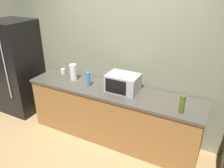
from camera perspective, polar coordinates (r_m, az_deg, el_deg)
ground_plane at (r=3.76m, az=-2.93°, el=-16.33°), size 8.00×8.00×0.00m
back_wall at (r=3.71m, az=2.94°, el=7.32°), size 6.40×0.10×2.70m
counter_run at (r=3.76m, az=0.00°, el=-7.57°), size 2.84×0.64×0.90m
refrigerator at (r=4.76m, az=-22.53°, el=3.78°), size 0.72×0.73×1.80m
microwave at (r=3.45m, az=2.75°, el=0.30°), size 0.48×0.35×0.27m
paper_towel_roll at (r=3.89m, az=-9.66°, el=2.95°), size 0.12×0.12×0.27m
bottle_olive_oil at (r=3.04m, az=17.16°, el=-4.87°), size 0.07×0.07×0.25m
bottle_spray_cleaner at (r=3.63m, az=-5.93°, el=1.18°), size 0.06×0.06×0.23m
mug_white at (r=4.22m, az=-12.17°, el=3.18°), size 0.08×0.08×0.09m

